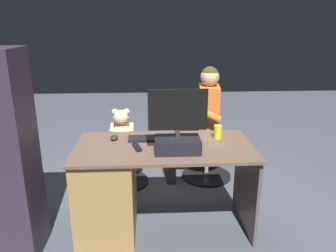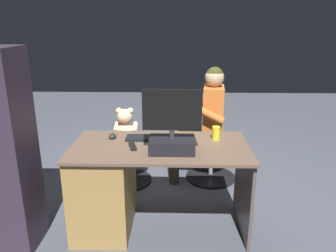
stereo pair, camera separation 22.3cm
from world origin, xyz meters
TOP-DOWN VIEW (x-y plane):
  - ground_plane at (0.00, 0.00)m, footprint 10.00×10.00m
  - desk at (0.36, 0.44)m, footprint 1.36×0.70m
  - monitor at (-0.09, 0.56)m, footprint 0.42×0.22m
  - keyboard at (0.07, 0.30)m, footprint 0.42×0.14m
  - computer_mouse at (0.40, 0.28)m, footprint 0.06×0.10m
  - cup at (-0.44, 0.29)m, footprint 0.07×0.07m
  - tv_remote at (0.21, 0.49)m, footprint 0.08×0.16m
  - notebook_binder at (-0.08, 0.46)m, footprint 0.27×0.34m
  - office_chair_teddy at (0.39, -0.36)m, footprint 0.52×0.52m
  - teddy_bear at (0.39, -0.37)m, footprint 0.24×0.25m
  - visitor_chair at (-0.50, -0.45)m, footprint 0.53×0.53m
  - person at (-0.41, -0.44)m, footprint 0.58×0.52m

SIDE VIEW (x-z plane):
  - ground_plane at x=0.00m, z-range 0.00..0.00m
  - visitor_chair at x=-0.50m, z-range 0.03..0.48m
  - office_chair_teddy at x=0.39m, z-range 0.04..0.49m
  - desk at x=0.36m, z-range 0.02..0.73m
  - teddy_bear at x=0.39m, z-range 0.43..0.79m
  - person at x=-0.41m, z-range 0.10..1.30m
  - tv_remote at x=0.21m, z-range 0.71..0.73m
  - keyboard at x=0.07m, z-range 0.71..0.73m
  - notebook_binder at x=-0.08m, z-range 0.71..0.74m
  - computer_mouse at x=0.40m, z-range 0.71..0.75m
  - cup at x=-0.44m, z-range 0.71..0.82m
  - monitor at x=-0.09m, z-range 0.61..1.08m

